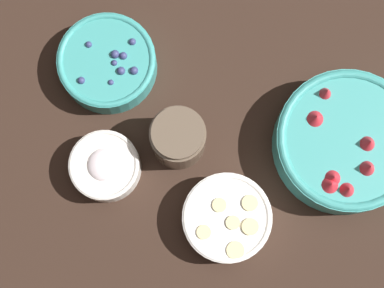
{
  "coord_description": "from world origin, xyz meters",
  "views": [
    {
      "loc": [
        -0.03,
        -0.27,
        1.12
      ],
      "look_at": [
        -0.05,
        -0.08,
        0.04
      ],
      "focal_mm": 60.0,
      "sensor_mm": 36.0,
      "label": 1
    }
  ],
  "objects_px": {
    "bowl_bananas": "(227,218)",
    "bowl_cream": "(105,166)",
    "bowl_strawberries": "(346,142)",
    "bowl_blueberries": "(108,63)",
    "jar_chocolate": "(178,138)"
  },
  "relations": [
    {
      "from": "bowl_bananas",
      "to": "bowl_cream",
      "type": "relative_size",
      "value": 1.26
    },
    {
      "from": "bowl_strawberries",
      "to": "bowl_blueberries",
      "type": "relative_size",
      "value": 1.41
    },
    {
      "from": "bowl_cream",
      "to": "bowl_blueberries",
      "type": "bearing_deg",
      "value": 97.18
    },
    {
      "from": "bowl_cream",
      "to": "jar_chocolate",
      "type": "bearing_deg",
      "value": 27.17
    },
    {
      "from": "bowl_bananas",
      "to": "jar_chocolate",
      "type": "height_order",
      "value": "jar_chocolate"
    },
    {
      "from": "bowl_bananas",
      "to": "bowl_cream",
      "type": "height_order",
      "value": "bowl_cream"
    },
    {
      "from": "bowl_blueberries",
      "to": "bowl_cream",
      "type": "distance_m",
      "value": 0.18
    },
    {
      "from": "bowl_blueberries",
      "to": "jar_chocolate",
      "type": "bearing_deg",
      "value": -40.59
    },
    {
      "from": "bowl_strawberries",
      "to": "jar_chocolate",
      "type": "bearing_deg",
      "value": -174.09
    },
    {
      "from": "bowl_blueberries",
      "to": "jar_chocolate",
      "type": "height_order",
      "value": "jar_chocolate"
    },
    {
      "from": "bowl_blueberries",
      "to": "bowl_bananas",
      "type": "distance_m",
      "value": 0.34
    },
    {
      "from": "bowl_cream",
      "to": "jar_chocolate",
      "type": "distance_m",
      "value": 0.13
    },
    {
      "from": "bowl_cream",
      "to": "jar_chocolate",
      "type": "xyz_separation_m",
      "value": [
        0.12,
        0.06,
        0.01
      ]
    },
    {
      "from": "bowl_strawberries",
      "to": "bowl_blueberries",
      "type": "bearing_deg",
      "value": 167.85
    },
    {
      "from": "bowl_bananas",
      "to": "jar_chocolate",
      "type": "xyz_separation_m",
      "value": [
        -0.1,
        0.12,
        0.01
      ]
    }
  ]
}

